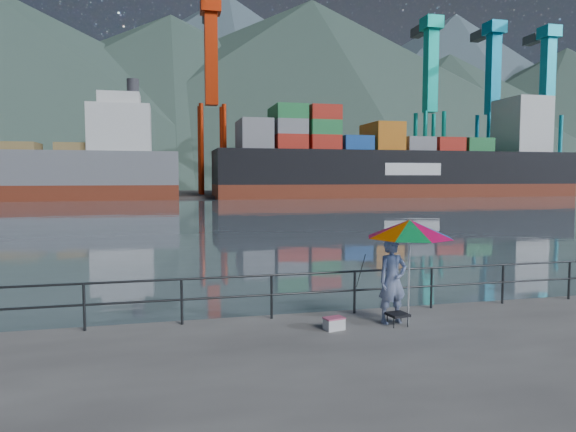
# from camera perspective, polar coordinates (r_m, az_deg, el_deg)

# --- Properties ---
(harbor_water) EXTENTS (500.00, 280.00, 0.00)m
(harbor_water) POSITION_cam_1_polar(r_m,az_deg,el_deg) (139.61, -12.11, 2.95)
(harbor_water) COLOR slate
(harbor_water) RESTS_ON ground
(far_dock) EXTENTS (200.00, 40.00, 0.40)m
(far_dock) POSITION_cam_1_polar(r_m,az_deg,el_deg) (103.44, -6.06, 2.56)
(far_dock) COLOR #514F4C
(far_dock) RESTS_ON ground
(guardrail) EXTENTS (22.00, 0.06, 1.03)m
(guardrail) POSITION_cam_1_polar(r_m,az_deg,el_deg) (12.02, 2.90, -8.62)
(guardrail) COLOR #2D3033
(guardrail) RESTS_ON ground
(mountains) EXTENTS (600.00, 332.80, 80.00)m
(mountains) POSITION_cam_1_polar(r_m,az_deg,el_deg) (223.67, -2.52, 12.68)
(mountains) COLOR #385147
(mountains) RESTS_ON ground
(port_cranes) EXTENTS (116.00, 28.00, 38.40)m
(port_cranes) POSITION_cam_1_polar(r_m,az_deg,el_deg) (100.44, 6.77, 11.65)
(port_cranes) COLOR #B41933
(port_cranes) RESTS_ON ground
(container_stacks) EXTENTS (58.00, 5.40, 7.80)m
(container_stacks) POSITION_cam_1_polar(r_m,az_deg,el_deg) (110.67, 7.92, 4.07)
(container_stacks) COLOR #194CA5
(container_stacks) RESTS_ON ground
(fisherman) EXTENTS (0.74, 0.54, 1.88)m
(fisherman) POSITION_cam_1_polar(r_m,az_deg,el_deg) (11.60, 11.52, -7.05)
(fisherman) COLOR navy
(fisherman) RESTS_ON ground
(beach_umbrella) EXTENTS (1.91, 1.91, 2.30)m
(beach_umbrella) POSITION_cam_1_polar(r_m,az_deg,el_deg) (11.33, 13.37, -1.39)
(beach_umbrella) COLOR white
(beach_umbrella) RESTS_ON ground
(folding_stool) EXTENTS (0.47, 0.47, 0.27)m
(folding_stool) POSITION_cam_1_polar(r_m,az_deg,el_deg) (11.58, 12.07, -11.13)
(folding_stool) COLOR black
(folding_stool) RESTS_ON ground
(cooler_bag) EXTENTS (0.45, 0.35, 0.23)m
(cooler_bag) POSITION_cam_1_polar(r_m,az_deg,el_deg) (11.11, 5.13, -11.88)
(cooler_bag) COLOR silver
(cooler_bag) RESTS_ON ground
(fishing_rod) EXTENTS (0.39, 1.52, 1.10)m
(fishing_rod) POSITION_cam_1_polar(r_m,az_deg,el_deg) (12.97, 8.04, -10.05)
(fishing_rod) COLOR black
(fishing_rod) RESTS_ON ground
(bulk_carrier) EXTENTS (47.03, 8.14, 14.50)m
(bulk_carrier) POSITION_cam_1_polar(r_m,az_deg,el_deg) (84.55, -26.95, 4.56)
(bulk_carrier) COLOR maroon
(bulk_carrier) RESTS_ON ground
(container_ship) EXTENTS (64.19, 10.70, 18.10)m
(container_ship) POSITION_cam_1_polar(r_m,az_deg,el_deg) (92.92, 13.16, 5.85)
(container_ship) COLOR maroon
(container_ship) RESTS_ON ground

